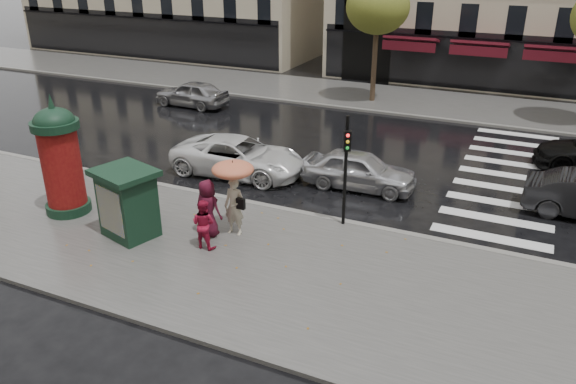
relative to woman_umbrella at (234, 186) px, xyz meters
The scene contains 16 objects.
ground 2.22m from the woman_umbrella, 34.54° to the right, with size 160.00×160.00×0.00m, color black.
near_sidewalk 2.40m from the woman_umbrella, 48.18° to the right, with size 90.00×7.00×0.12m, color #474744.
far_sidewalk 18.31m from the woman_umbrella, 86.34° to the left, with size 90.00×6.00×0.12m, color #474744.
near_kerb 2.98m from the woman_umbrella, 62.10° to the left, with size 90.00×0.25×0.14m, color slate.
far_kerb 15.33m from the woman_umbrella, 85.62° to the left, with size 90.00×0.25×0.14m, color slate.
zebra_crossing 11.47m from the woman_umbrella, 50.85° to the left, with size 3.60×11.75×0.01m, color silver.
tree_far_left 17.56m from the woman_umbrella, 92.78° to the left, with size 3.40×3.40×6.64m.
woman_umbrella is the anchor object (origin of this frame).
woman_red 1.45m from the woman_umbrella, 109.83° to the right, with size 0.73×0.57×1.50m, color #A51433.
man_burgundy 1.06m from the woman_umbrella, 148.71° to the right, with size 0.88×0.57×1.79m, color #490E21.
morris_column 5.90m from the woman_umbrella, behind, with size 1.48×1.48×3.98m.
traffic_light 3.47m from the woman_umbrella, 34.46° to the left, with size 0.27×0.35×3.54m.
newsstand 3.22m from the woman_umbrella, 153.92° to the right, with size 2.11×1.93×2.12m.
car_silver 5.77m from the woman_umbrella, 66.52° to the left, with size 1.68×4.17×1.42m, color silver.
car_white 5.27m from the woman_umbrella, 118.00° to the left, with size 2.41×5.22×1.45m, color white.
car_far_silver 15.61m from the woman_umbrella, 128.30° to the left, with size 1.69×4.20×1.43m, color #9A9A9E.
Camera 1 is at (6.66, -12.41, 8.29)m, focal length 35.00 mm.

